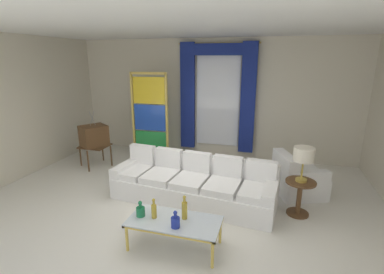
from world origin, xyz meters
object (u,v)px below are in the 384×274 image
stained_glass_divider (150,119)px  peacock_figurine (160,158)px  coffee_table (174,223)px  bottle_blue_decanter (185,209)px  vintage_tv (94,137)px  table_lamp_brass (304,156)px  couch_white_long (194,184)px  bottle_ruby_flask (141,211)px  round_side_table (299,195)px  armchair_white (296,179)px  bottle_amber_squat (175,221)px  bottle_crystal_tall (154,210)px

stained_glass_divider → peacock_figurine: stained_glass_divider is taller
coffee_table → stained_glass_divider: bearing=119.1°
coffee_table → bottle_blue_decanter: 0.23m
vintage_tv → table_lamp_brass: vintage_tv is taller
stained_glass_divider → peacock_figurine: 1.02m
peacock_figurine → table_lamp_brass: (3.00, -1.32, 0.81)m
couch_white_long → peacock_figurine: (-1.20, 1.32, -0.09)m
bottle_ruby_flask → round_side_table: bearing=32.8°
coffee_table → round_side_table: bearing=39.1°
bottle_ruby_flask → table_lamp_brass: bearing=32.8°
bottle_ruby_flask → armchair_white: 3.08m
vintage_tv → peacock_figurine: size_ratio=2.24×
coffee_table → armchair_white: size_ratio=1.18×
armchair_white → bottle_amber_squat: bearing=-125.2°
bottle_blue_decanter → armchair_white: 2.62m
bottle_crystal_tall → bottle_ruby_flask: bearing=-176.9°
coffee_table → bottle_blue_decanter: bearing=33.8°
round_side_table → bottle_amber_squat: bearing=-136.8°
bottle_crystal_tall → peacock_figurine: bottle_crystal_tall is taller
coffee_table → armchair_white: bearing=51.9°
bottle_ruby_flask → armchair_white: armchair_white is taller
armchair_white → couch_white_long: bearing=-156.7°
couch_white_long → bottle_crystal_tall: bearing=-97.0°
table_lamp_brass → vintage_tv: bearing=167.7°
armchair_white → table_lamp_brass: (-0.01, -0.79, 0.74)m
bottle_amber_squat → table_lamp_brass: size_ratio=0.41×
bottle_crystal_tall → armchair_white: bearing=47.6°
coffee_table → bottle_crystal_tall: size_ratio=4.34×
armchair_white → bottle_crystal_tall: bearing=-132.4°
bottle_ruby_flask → vintage_tv: bearing=134.7°
couch_white_long → armchair_white: size_ratio=2.84×
peacock_figurine → round_side_table: size_ratio=1.01×
bottle_crystal_tall → table_lamp_brass: table_lamp_brass is taller
bottle_crystal_tall → bottle_amber_squat: bottle_crystal_tall is taller
peacock_figurine → couch_white_long: bearing=-47.6°
stained_glass_divider → coffee_table: bearing=-60.9°
armchair_white → peacock_figurine: armchair_white is taller
table_lamp_brass → stained_glass_divider: bearing=153.1°
round_side_table → bottle_crystal_tall: bearing=-144.9°
bottle_crystal_tall → round_side_table: bottle_crystal_tall is taller
vintage_tv → round_side_table: bearing=-12.3°
bottle_ruby_flask → couch_white_long: bearing=75.3°
bottle_blue_decanter → table_lamp_brass: (1.57, 1.29, 0.48)m
bottle_blue_decanter → table_lamp_brass: 2.08m
armchair_white → vintage_tv: bearing=177.4°
bottle_blue_decanter → bottle_amber_squat: bottle_blue_decanter is taller
peacock_figurine → table_lamp_brass: size_ratio=1.05×
round_side_table → couch_white_long: bearing=179.7°
couch_white_long → peacock_figurine: 1.79m
bottle_crystal_tall → round_side_table: (1.97, 1.38, -0.17)m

